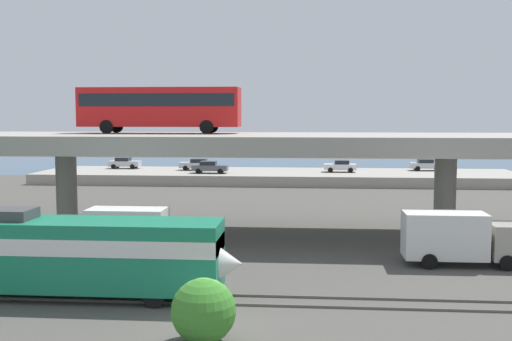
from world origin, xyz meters
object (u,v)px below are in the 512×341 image
(parked_car_0, at_px, (210,167))
(transit_bus_on_overpass, at_px, (160,106))
(service_truck_west, at_px, (113,231))
(parked_car_2, at_px, (198,164))
(train_locomotive, at_px, (77,251))
(service_truck_east, at_px, (460,237))
(parked_car_4, at_px, (340,166))
(parked_car_1, at_px, (124,163))
(parked_car_3, at_px, (427,165))

(parked_car_0, bearing_deg, transit_bus_on_overpass, -87.84)
(service_truck_west, xyz_separation_m, parked_car_2, (-2.89, 44.35, 0.42))
(train_locomotive, relative_size, parked_car_2, 3.54)
(parked_car_0, bearing_deg, service_truck_west, -89.11)
(service_truck_east, bearing_deg, parked_car_4, 96.10)
(transit_bus_on_overpass, xyz_separation_m, service_truck_east, (19.76, -10.08, -7.61))
(parked_car_1, distance_m, parked_car_2, 10.45)
(parked_car_1, height_order, parked_car_4, same)
(train_locomotive, xyz_separation_m, service_truck_west, (-0.81, 7.88, -0.56))
(parked_car_0, bearing_deg, parked_car_2, 119.83)
(train_locomotive, bearing_deg, service_truck_west, 95.84)
(transit_bus_on_overpass, distance_m, parked_car_3, 45.38)
(service_truck_west, distance_m, service_truck_east, 20.28)
(train_locomotive, height_order, parked_car_1, train_locomotive)
(service_truck_east, bearing_deg, parked_car_3, 81.82)
(train_locomotive, distance_m, parked_car_1, 55.73)
(service_truck_west, height_order, parked_car_4, service_truck_west)
(train_locomotive, bearing_deg, service_truck_east, 22.04)
(parked_car_2, bearing_deg, parked_car_1, -9.40)
(parked_car_0, height_order, parked_car_3, same)
(service_truck_west, bearing_deg, parked_car_0, -89.11)
(parked_car_1, relative_size, parked_car_4, 1.03)
(parked_car_0, height_order, parked_car_2, same)
(service_truck_west, relative_size, parked_car_4, 1.69)
(service_truck_west, relative_size, parked_car_0, 1.55)
(service_truck_east, height_order, parked_car_4, service_truck_east)
(train_locomotive, relative_size, parked_car_3, 3.78)
(service_truck_east, bearing_deg, service_truck_west, 180.00)
(transit_bus_on_overpass, xyz_separation_m, parked_car_1, (-13.72, 35.97, -7.20))
(service_truck_east, xyz_separation_m, parked_car_4, (-4.62, 43.26, 0.41))
(parked_car_3, bearing_deg, parked_car_0, -167.97)
(parked_car_2, bearing_deg, parked_car_3, -176.31)
(parked_car_0, relative_size, parked_car_4, 1.09)
(train_locomotive, relative_size, service_truck_east, 2.38)
(parked_car_1, bearing_deg, train_locomotive, -75.45)
(service_truck_west, height_order, parked_car_2, service_truck_west)
(parked_car_2, relative_size, parked_car_4, 1.13)
(transit_bus_on_overpass, height_order, parked_car_1, transit_bus_on_overpass)
(parked_car_0, distance_m, parked_car_1, 13.78)
(transit_bus_on_overpass, xyz_separation_m, service_truck_west, (-0.52, -10.08, -7.61))
(parked_car_3, bearing_deg, train_locomotive, -115.75)
(parked_car_1, bearing_deg, service_truck_west, -74.01)
(transit_bus_on_overpass, distance_m, parked_car_4, 37.17)
(parked_car_2, relative_size, parked_car_3, 1.07)
(train_locomotive, height_order, parked_car_2, train_locomotive)
(service_truck_east, bearing_deg, parked_car_0, 117.36)
(train_locomotive, bearing_deg, parked_car_1, 104.55)
(parked_car_1, xyz_separation_m, parked_car_3, (40.12, 0.22, 0.00))
(transit_bus_on_overpass, distance_m, parked_car_1, 39.17)
(train_locomotive, height_order, parked_car_4, train_locomotive)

